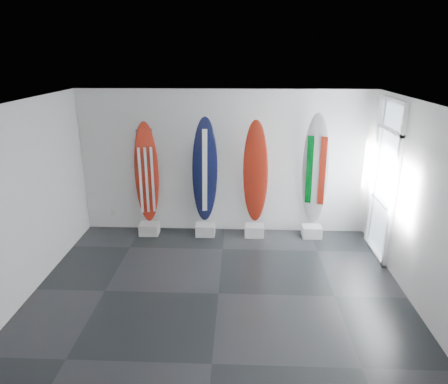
{
  "coord_description": "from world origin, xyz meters",
  "views": [
    {
      "loc": [
        0.32,
        -5.54,
        3.67
      ],
      "look_at": [
        0.03,
        1.4,
        1.25
      ],
      "focal_mm": 32.13,
      "sensor_mm": 36.0,
      "label": 1
    }
  ],
  "objects_px": {
    "surfboard_usa": "(147,173)",
    "surfboard_italy": "(315,171)",
    "surfboard_swiss": "(255,173)",
    "surfboard_navy": "(205,171)"
  },
  "relations": [
    {
      "from": "surfboard_swiss",
      "to": "surfboard_italy",
      "type": "height_order",
      "value": "surfboard_italy"
    },
    {
      "from": "surfboard_navy",
      "to": "surfboard_swiss",
      "type": "height_order",
      "value": "surfboard_navy"
    },
    {
      "from": "surfboard_usa",
      "to": "surfboard_swiss",
      "type": "bearing_deg",
      "value": -16.85
    },
    {
      "from": "surfboard_usa",
      "to": "surfboard_navy",
      "type": "distance_m",
      "value": 1.2
    },
    {
      "from": "surfboard_usa",
      "to": "surfboard_italy",
      "type": "height_order",
      "value": "surfboard_italy"
    },
    {
      "from": "surfboard_swiss",
      "to": "surfboard_italy",
      "type": "relative_size",
      "value": 0.95
    },
    {
      "from": "surfboard_usa",
      "to": "surfboard_navy",
      "type": "relative_size",
      "value": 0.94
    },
    {
      "from": "surfboard_italy",
      "to": "surfboard_swiss",
      "type": "bearing_deg",
      "value": -161.04
    },
    {
      "from": "surfboard_navy",
      "to": "surfboard_swiss",
      "type": "bearing_deg",
      "value": -12.04
    },
    {
      "from": "surfboard_usa",
      "to": "surfboard_italy",
      "type": "xyz_separation_m",
      "value": [
        3.43,
        0.0,
        0.1
      ]
    }
  ]
}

